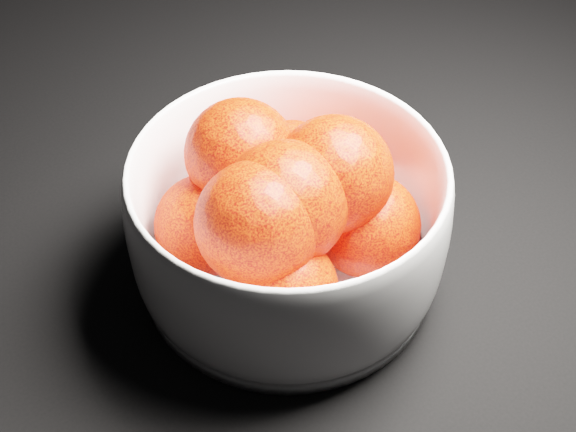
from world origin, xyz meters
TOP-DOWN VIEW (x-y plane):
  - bowl at (0.25, 0.24)m, footprint 0.20×0.20m
  - orange_pile at (0.25, 0.24)m, footprint 0.15×0.15m

SIDE VIEW (x-z plane):
  - bowl at x=0.25m, z-range 0.00..0.10m
  - orange_pile at x=0.25m, z-range 0.01..0.12m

